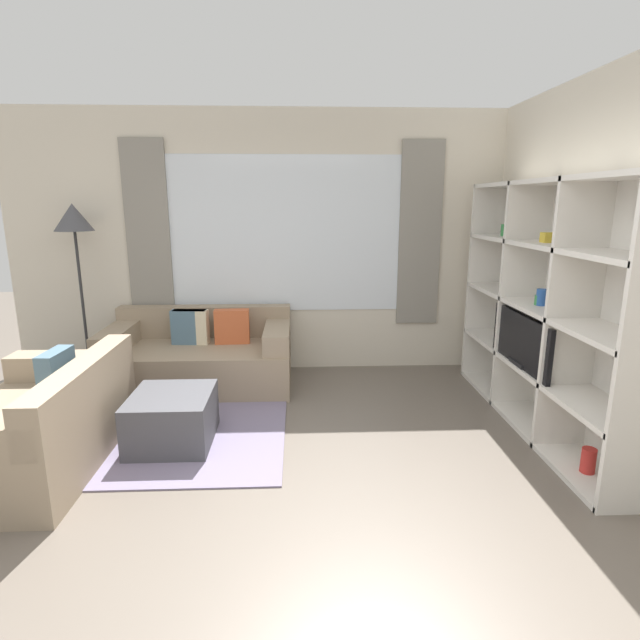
{
  "coord_description": "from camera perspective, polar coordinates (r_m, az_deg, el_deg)",
  "views": [
    {
      "loc": [
        0.13,
        -2.29,
        1.78
      ],
      "look_at": [
        0.3,
        1.64,
        0.85
      ],
      "focal_mm": 28.0,
      "sensor_mm": 36.0,
      "label": 1
    }
  ],
  "objects": [
    {
      "name": "wall_right",
      "position": [
        4.37,
        27.27,
        6.21
      ],
      "size": [
        0.07,
        4.18,
        2.7
      ],
      "primitive_type": "cube",
      "color": "beige",
      "rests_on": "ground_plane"
    },
    {
      "name": "ottoman",
      "position": [
        3.97,
        -16.51,
        -10.77
      ],
      "size": [
        0.59,
        0.65,
        0.39
      ],
      "color": "#47474C",
      "rests_on": "ground_plane"
    },
    {
      "name": "shelving_unit",
      "position": [
        4.29,
        24.7,
        1.09
      ],
      "size": [
        0.4,
        2.48,
        1.95
      ],
      "color": "silver",
      "rests_on": "ground_plane"
    },
    {
      "name": "couch_main",
      "position": [
        5.1,
        -13.45,
        -4.05
      ],
      "size": [
        1.77,
        0.95,
        0.75
      ],
      "color": "gray",
      "rests_on": "ground_plane"
    },
    {
      "name": "ground_plane",
      "position": [
        2.9,
        -4.94,
        -24.59
      ],
      "size": [
        16.0,
        16.0,
        0.0
      ],
      "primitive_type": "plane",
      "color": "#665B51"
    },
    {
      "name": "wall_back",
      "position": [
        5.31,
        -3.92,
        8.72
      ],
      "size": [
        5.7,
        0.11,
        2.7
      ],
      "color": "beige",
      "rests_on": "ground_plane"
    },
    {
      "name": "area_rug",
      "position": [
        4.32,
        -18.94,
        -11.7
      ],
      "size": [
        2.18,
        1.77,
        0.01
      ],
      "primitive_type": "cube",
      "color": "slate",
      "rests_on": "ground_plane"
    },
    {
      "name": "floor_lamp",
      "position": [
        5.43,
        -26.28,
        9.46
      ],
      "size": [
        0.37,
        0.37,
        1.77
      ],
      "color": "black",
      "rests_on": "ground_plane"
    },
    {
      "name": "couch_side",
      "position": [
        4.0,
        -29.54,
        -10.44
      ],
      "size": [
        0.95,
        1.5,
        0.75
      ],
      "rotation": [
        0.0,
        0.0,
        -1.57
      ],
      "color": "gray",
      "rests_on": "ground_plane"
    }
  ]
}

